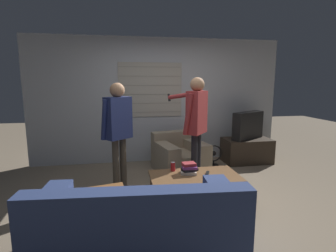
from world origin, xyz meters
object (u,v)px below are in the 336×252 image
at_px(couch_blue, 139,228).
at_px(spare_remote, 207,173).
at_px(coffee_table, 195,178).
at_px(armchair_beige, 179,156).
at_px(tv, 248,125).
at_px(book_stack, 189,169).
at_px(soda_can, 173,167).
at_px(floor_fan, 214,156).
at_px(person_right_standing, 196,119).
at_px(person_left_standing, 118,124).

bearing_deg(couch_blue, spare_remote, 48.92).
bearing_deg(coffee_table, spare_remote, 4.39).
distance_m(armchair_beige, tv, 1.62).
bearing_deg(couch_blue, tv, 52.44).
bearing_deg(tv, couch_blue, 18.92).
bearing_deg(tv, book_stack, 15.46).
distance_m(book_stack, soda_can, 0.24).
distance_m(book_stack, floor_fan, 1.79).
xyz_separation_m(soda_can, spare_remote, (0.44, -0.21, -0.05)).
xyz_separation_m(armchair_beige, floor_fan, (0.75, 0.18, -0.08)).
bearing_deg(person_right_standing, soda_can, 173.67).
height_order(soda_can, spare_remote, soda_can).
xyz_separation_m(couch_blue, person_left_standing, (-0.19, 1.64, 0.74)).
bearing_deg(floor_fan, couch_blue, -123.19).
xyz_separation_m(tv, book_stack, (-1.67, -1.63, -0.28)).
distance_m(couch_blue, armchair_beige, 2.54).
height_order(person_left_standing, floor_fan, person_left_standing).
xyz_separation_m(soda_can, floor_fan, (1.11, 1.37, -0.29)).
xyz_separation_m(person_left_standing, person_right_standing, (1.19, -0.04, 0.06)).
distance_m(person_right_standing, floor_fan, 1.46).
distance_m(tv, soda_can, 2.40).
xyz_separation_m(book_stack, soda_can, (-0.20, 0.14, -0.01)).
distance_m(couch_blue, book_stack, 1.30).
bearing_deg(spare_remote, person_left_standing, 174.91).
relative_size(couch_blue, spare_remote, 14.57).
bearing_deg(coffee_table, couch_blue, -130.56).
height_order(armchair_beige, spare_remote, armchair_beige).
bearing_deg(book_stack, soda_can, 144.34).
height_order(person_right_standing, spare_remote, person_right_standing).
xyz_separation_m(person_left_standing, soda_can, (0.75, -0.46, -0.55)).
height_order(armchair_beige, floor_fan, armchair_beige).
bearing_deg(person_right_standing, tv, -13.16).
xyz_separation_m(tv, soda_can, (-1.87, -1.49, -0.28)).
distance_m(armchair_beige, coffee_table, 1.42).
bearing_deg(person_right_standing, person_left_standing, 128.19).
relative_size(person_left_standing, person_right_standing, 0.95).
relative_size(coffee_table, spare_remote, 8.85).
relative_size(book_stack, floor_fan, 0.61).
bearing_deg(couch_blue, floor_fan, 61.57).
relative_size(person_right_standing, spare_remote, 12.89).
bearing_deg(floor_fan, spare_remote, -113.00).
bearing_deg(person_right_standing, floor_fan, 5.06).
distance_m(couch_blue, person_left_standing, 1.81).
height_order(tv, person_right_standing, person_right_standing).
bearing_deg(person_left_standing, couch_blue, -121.58).
xyz_separation_m(couch_blue, spare_remote, (1.00, 0.97, 0.13)).
xyz_separation_m(book_stack, spare_remote, (0.24, -0.07, -0.06)).
distance_m(spare_remote, floor_fan, 1.73).
bearing_deg(soda_can, book_stack, -35.66).
bearing_deg(armchair_beige, tv, 178.72).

